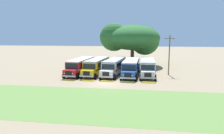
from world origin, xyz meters
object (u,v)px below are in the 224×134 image
utility_pole (169,54)px  parked_bus_slot_2 (114,66)px  parked_bus_slot_1 (97,65)px  parked_bus_slot_4 (148,66)px  broad_shade_tree (132,38)px  parked_bus_slot_0 (81,65)px  parked_bus_slot_3 (131,67)px

utility_pole → parked_bus_slot_2: bearing=-174.7°
parked_bus_slot_1 → utility_pole: size_ratio=1.52×
parked_bus_slot_1 → utility_pole: (13.29, 0.89, 2.27)m
parked_bus_slot_4 → broad_shade_tree: 14.45m
parked_bus_slot_0 → parked_bus_slot_2: bearing=95.4°
parked_bus_slot_0 → utility_pole: utility_pole is taller
parked_bus_slot_2 → parked_bus_slot_4: (6.09, 0.21, 0.00)m
parked_bus_slot_2 → parked_bus_slot_4: same height
parked_bus_slot_0 → utility_pole: size_ratio=1.51×
parked_bus_slot_2 → broad_shade_tree: bearing=175.0°
parked_bus_slot_2 → broad_shade_tree: (2.57, 13.32, 4.97)m
parked_bus_slot_1 → broad_shade_tree: bearing=160.1°
parked_bus_slot_3 → broad_shade_tree: size_ratio=0.77×
parked_bus_slot_1 → parked_bus_slot_2: same height
broad_shade_tree → parked_bus_slot_4: bearing=-75.0°
parked_bus_slot_2 → parked_bus_slot_0: bearing=-81.9°
parked_bus_slot_1 → broad_shade_tree: size_ratio=0.77×
parked_bus_slot_2 → parked_bus_slot_4: size_ratio=1.01×
parked_bus_slot_0 → parked_bus_slot_4: 12.47m
parked_bus_slot_3 → broad_shade_tree: 14.62m
broad_shade_tree → utility_pole: bearing=-59.2°
parked_bus_slot_3 → parked_bus_slot_4: 3.02m
parked_bus_slot_1 → parked_bus_slot_4: 9.45m
parked_bus_slot_2 → utility_pole: size_ratio=1.52×
parked_bus_slot_1 → parked_bus_slot_2: bearing=93.4°
broad_shade_tree → utility_pole: broad_shade_tree is taller
parked_bus_slot_1 → parked_bus_slot_4: (9.44, 0.16, 0.00)m
parked_bus_slot_1 → broad_shade_tree: 15.36m
utility_pole → parked_bus_slot_0: bearing=-175.9°
parked_bus_slot_1 → parked_bus_slot_3: (6.49, -0.47, 0.00)m
parked_bus_slot_4 → broad_shade_tree: size_ratio=0.77×
broad_shade_tree → parked_bus_slot_1: bearing=-114.0°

